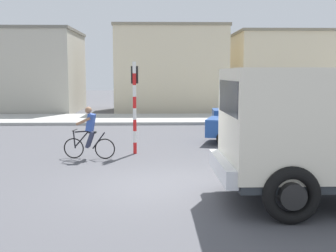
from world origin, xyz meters
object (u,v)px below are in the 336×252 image
Objects in this scene: traffic_light_pole at (135,95)px; pedestrian_near_kerb at (225,113)px; car_white_mid at (254,113)px; car_red_near at (257,124)px; cyclist at (89,133)px.

traffic_light_pole reaches higher than pedestrian_near_kerb.
car_white_mid is at bearing 48.19° from traffic_light_pole.
car_red_near is at bearing -82.44° from pedestrian_near_kerb.
traffic_light_pole is at bearing -123.36° from pedestrian_near_kerb.
car_red_near is at bearing 20.95° from traffic_light_pole.
pedestrian_near_kerb is (-0.60, 4.49, 0.03)m from car_red_near.
car_red_near is (4.75, 1.82, -1.25)m from traffic_light_pole.
pedestrian_near_kerb reaches higher than car_white_mid.
traffic_light_pole reaches higher than car_red_near.
traffic_light_pole is (1.45, 0.93, 1.20)m from cyclist.
car_white_mid is at bearing -0.91° from pedestrian_near_kerb.
car_white_mid is 2.54× the size of pedestrian_near_kerb.
traffic_light_pole is 8.53m from car_white_mid.
car_red_near is 4.53m from pedestrian_near_kerb.
pedestrian_near_kerb is at bearing 52.26° from cyclist.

